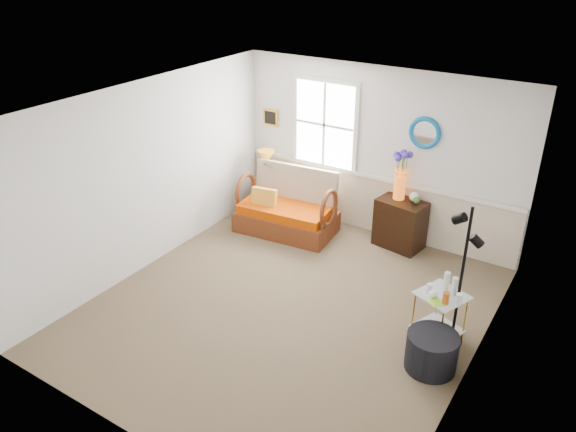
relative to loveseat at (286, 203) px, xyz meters
The scene contains 19 objects.
floor 2.14m from the loveseat, 56.77° to the right, with size 4.50×5.00×0.01m, color brown.
ceiling 2.96m from the loveseat, 56.77° to the right, with size 4.50×5.00×0.01m, color white.
walls 2.23m from the loveseat, 56.77° to the right, with size 4.51×5.01×2.60m.
wainscot 1.36m from the loveseat, 33.07° to the left, with size 4.46×0.02×0.90m, color #C5B49B.
chair_rail 1.42m from the loveseat, 32.72° to the left, with size 4.46×0.04×0.06m, color silver.
window 1.35m from the loveseat, 71.92° to the left, with size 1.14×0.06×1.44m, color white, non-canonical shape.
picture 1.51m from the loveseat, 136.48° to the left, with size 0.28×0.03×0.28m, color #BC8426.
mirror 2.35m from the loveseat, 21.97° to the left, with size 0.47×0.47×0.07m, color #1871BA.
loveseat is the anchor object (origin of this frame).
throw_pillow 0.35m from the loveseat, 149.50° to the right, with size 0.40×0.10×0.40m, color orange, non-canonical shape.
lamp_stand 0.83m from the loveseat, 144.06° to the left, with size 0.32×0.32×0.57m, color black, non-canonical shape.
table_lamp 0.88m from the loveseat, 146.55° to the left, with size 0.28×0.28×0.51m, color orange, non-canonical shape.
potted_plant 0.71m from the loveseat, 145.24° to the left, with size 0.33×0.37×0.29m, color #3E6528.
cabinet 1.77m from the loveseat, 16.67° to the left, with size 0.69×0.45×0.74m, color black, non-canonical shape.
flower_vase 1.82m from the loveseat, 19.22° to the left, with size 0.22×0.22×0.75m, color #D25715, non-canonical shape.
side_table 3.22m from the loveseat, 24.29° to the right, with size 0.48×0.48×0.61m, color gold, non-canonical shape.
tabletop_items 3.27m from the loveseat, 24.77° to the right, with size 0.39×0.39×0.24m, color silver, non-canonical shape.
floor_lamp 3.37m from the loveseat, 22.49° to the right, with size 0.25×0.25×1.73m, color black, non-canonical shape.
ottoman 3.56m from the loveseat, 31.18° to the right, with size 0.56×0.56×0.43m, color black.
Camera 1 is at (3.14, -4.93, 4.21)m, focal length 35.00 mm.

